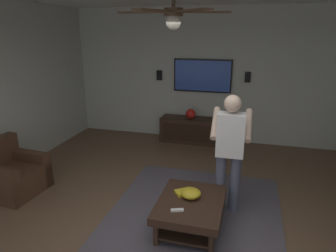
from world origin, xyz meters
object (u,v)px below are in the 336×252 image
object	(u,v)px
armchair	(11,175)
remote_white	(177,210)
coffee_table	(190,208)
media_console	(199,131)
book	(184,192)
ceiling_fan	(173,15)
wall_speaker_left	(248,77)
tv	(202,76)
person_standing	(230,147)
vase_round	(191,114)
wall_speaker_right	(159,75)
bowl	(191,193)

from	to	relation	value
armchair	remote_white	size ratio (longest dim) A/B	5.80
coffee_table	remote_white	distance (m)	0.31
coffee_table	media_console	size ratio (longest dim) A/B	0.59
book	remote_white	bearing A→B (deg)	-125.43
coffee_table	media_console	bearing A→B (deg)	7.86
ceiling_fan	media_console	bearing A→B (deg)	3.59
media_console	remote_white	distance (m)	3.37
wall_speaker_left	ceiling_fan	size ratio (longest dim) A/B	0.19
tv	person_standing	bearing A→B (deg)	16.76
media_console	vase_round	distance (m)	0.43
tv	person_standing	size ratio (longest dim) A/B	0.77
coffee_table	wall_speaker_right	bearing A→B (deg)	22.85
person_standing	book	xyz separation A→B (m)	(-0.43, 0.52, -0.51)
tv	vase_round	bearing A→B (deg)	-34.52
wall_speaker_right	vase_round	bearing A→B (deg)	-109.86
remote_white	wall_speaker_right	xyz separation A→B (m)	(3.61, 1.30, 1.02)
wall_speaker_right	ceiling_fan	world-z (taller)	ceiling_fan
armchair	remote_white	xyz separation A→B (m)	(-0.45, -2.74, 0.13)
armchair	book	xyz separation A→B (m)	(-0.03, -2.73, 0.14)
armchair	bowl	size ratio (longest dim) A/B	3.47
person_standing	remote_white	world-z (taller)	person_standing
book	tv	bearing A→B (deg)	59.08
wall_speaker_left	person_standing	bearing A→B (deg)	177.36
remote_white	ceiling_fan	xyz separation A→B (m)	(0.25, 0.12, 2.16)
remote_white	ceiling_fan	bearing A→B (deg)	94.90
bowl	ceiling_fan	distance (m)	2.13
wall_speaker_left	book	bearing A→B (deg)	168.60
person_standing	remote_white	xyz separation A→B (m)	(-0.85, 0.51, -0.52)
remote_white	vase_round	distance (m)	3.37
media_console	bowl	world-z (taller)	media_console
vase_round	ceiling_fan	bearing A→B (deg)	-172.88
coffee_table	vase_round	distance (m)	3.14
armchair	book	distance (m)	2.74
tv	ceiling_fan	distance (m)	3.53
tv	ceiling_fan	world-z (taller)	ceiling_fan
bowl	remote_white	world-z (taller)	bowl
wall_speaker_left	ceiling_fan	world-z (taller)	ceiling_fan
armchair	book	size ratio (longest dim) A/B	3.95
remote_white	vase_round	bearing A→B (deg)	77.59
coffee_table	book	size ratio (longest dim) A/B	4.55
person_standing	wall_speaker_left	xyz separation A→B (m)	(2.76, -0.13, 0.53)
person_standing	wall_speaker_right	size ratio (longest dim) A/B	7.45
wall_speaker_right	book	bearing A→B (deg)	-157.95
book	armchair	bearing A→B (deg)	142.87
person_standing	vase_round	size ratio (longest dim) A/B	7.45
armchair	wall_speaker_left	size ratio (longest dim) A/B	3.95
coffee_table	wall_speaker_right	distance (m)	3.80
bowl	wall_speaker_right	size ratio (longest dim) A/B	1.14
armchair	coffee_table	bearing A→B (deg)	0.81
wall_speaker_left	vase_round	bearing A→B (deg)	104.09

